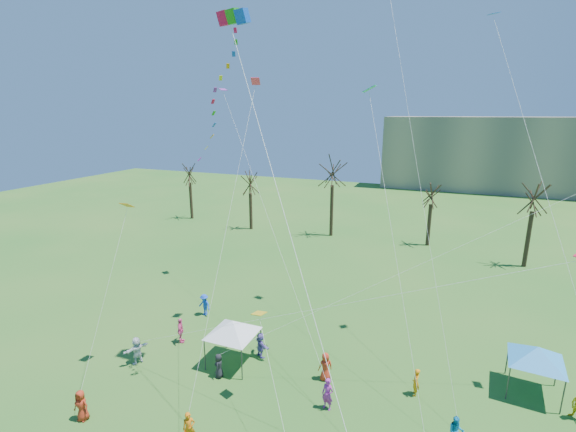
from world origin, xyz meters
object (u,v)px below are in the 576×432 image
at_px(distant_building, 538,155).
at_px(canopy_tent_white, 233,327).
at_px(big_box_kite, 222,99).
at_px(canopy_tent_blue, 537,354).

xyz_separation_m(distant_building, canopy_tent_white, (-28.37, -74.28, -4.93)).
height_order(big_box_kite, canopy_tent_white, big_box_kite).
height_order(distant_building, big_box_kite, big_box_kite).
bearing_deg(big_box_kite, canopy_tent_white, 117.85).
height_order(canopy_tent_white, canopy_tent_blue, canopy_tent_white).
bearing_deg(canopy_tent_blue, distant_building, 81.17).
bearing_deg(big_box_kite, distant_building, 69.92).
xyz_separation_m(big_box_kite, canopy_tent_blue, (16.72, 5.30, -13.93)).
xyz_separation_m(canopy_tent_white, canopy_tent_blue, (17.44, 3.93, -0.04)).
bearing_deg(canopy_tent_blue, canopy_tent_white, -167.30).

